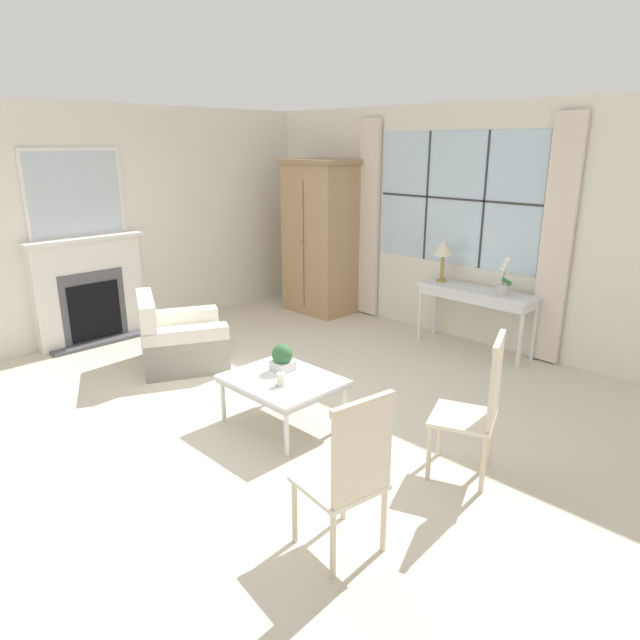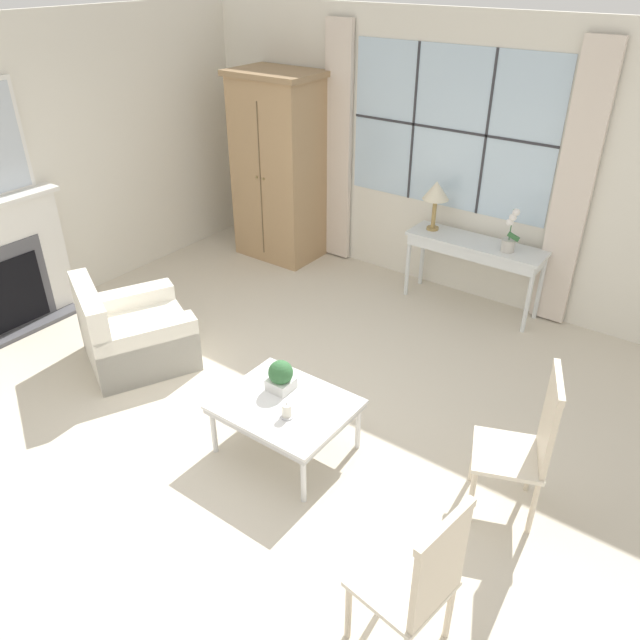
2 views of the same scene
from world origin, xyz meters
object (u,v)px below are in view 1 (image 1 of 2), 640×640
object	(u,v)px
console_table	(476,296)
pillar_candle	(281,380)
armoire	(321,237)
accent_chair_wooden	(351,470)
fireplace	(88,281)
coffee_table	(283,383)
potted_plant_small	(282,358)
table_lamp	(443,249)
potted_orchid	(504,281)
side_chair_wooden	(480,402)
armchair_upholstered	(180,342)

from	to	relation	value
console_table	pillar_candle	distance (m)	2.97
armoire	accent_chair_wooden	bearing A→B (deg)	-43.07
fireplace	pillar_candle	size ratio (longest dim) A/B	19.26
armoire	accent_chair_wooden	size ratio (longest dim) A/B	2.03
console_table	coffee_table	xyz separation A→B (m)	(-0.16, -2.85, -0.26)
console_table	coffee_table	bearing A→B (deg)	-93.20
pillar_candle	fireplace	bearing A→B (deg)	-178.31
fireplace	console_table	bearing A→B (deg)	41.61
accent_chair_wooden	potted_plant_small	bearing A→B (deg)	150.59
table_lamp	potted_orchid	distance (m)	0.87
armoire	console_table	xyz separation A→B (m)	(2.44, 0.12, -0.43)
armoire	table_lamp	world-z (taller)	armoire
table_lamp	coffee_table	bearing A→B (deg)	-83.23
side_chair_wooden	fireplace	bearing A→B (deg)	-172.23
armchair_upholstered	fireplace	bearing A→B (deg)	-166.67
fireplace	armchair_upholstered	world-z (taller)	fireplace
potted_plant_small	side_chair_wooden	bearing A→B (deg)	11.24
table_lamp	pillar_candle	size ratio (longest dim) A/B	4.31
table_lamp	accent_chair_wooden	world-z (taller)	table_lamp
side_chair_wooden	table_lamp	bearing A→B (deg)	128.68
armchair_upholstered	coffee_table	distance (m)	1.87
table_lamp	pillar_candle	world-z (taller)	table_lamp
table_lamp	potted_orchid	bearing A→B (deg)	-4.15
potted_plant_small	table_lamp	bearing A→B (deg)	94.32
armchair_upholstered	side_chair_wooden	xyz separation A→B (m)	(3.46, 0.33, 0.34)
potted_orchid	table_lamp	bearing A→B (deg)	175.85
fireplace	armchair_upholstered	size ratio (longest dim) A/B	1.93
potted_orchid	pillar_candle	distance (m)	2.98
table_lamp	armchair_upholstered	size ratio (longest dim) A/B	0.43
armoire	coffee_table	xyz separation A→B (m)	(2.28, -2.74, -0.68)
potted_orchid	armchair_upholstered	size ratio (longest dim) A/B	0.36
armoire	armchair_upholstered	distance (m)	2.77
fireplace	table_lamp	world-z (taller)	fireplace
accent_chair_wooden	fireplace	bearing A→B (deg)	172.77
armoire	side_chair_wooden	xyz separation A→B (m)	(3.88, -2.28, -0.48)
table_lamp	pillar_candle	bearing A→B (deg)	-81.49
accent_chair_wooden	armchair_upholstered	bearing A→B (deg)	164.34
armoire	potted_orchid	distance (m)	2.79
side_chair_wooden	accent_chair_wooden	xyz separation A→B (m)	(-0.07, -1.28, -0.02)
armoire	potted_orchid	size ratio (longest dim) A/B	4.93
side_chair_wooden	pillar_candle	size ratio (longest dim) A/B	9.11
table_lamp	console_table	bearing A→B (deg)	-2.88
fireplace	console_table	size ratio (longest dim) A/B	1.65
potted_orchid	pillar_candle	size ratio (longest dim) A/B	3.63
fireplace	armoire	bearing A→B (deg)	71.16
armchair_upholstered	console_table	bearing A→B (deg)	53.44
pillar_candle	accent_chair_wooden	bearing A→B (deg)	-26.62
console_table	coffee_table	world-z (taller)	console_table
armchair_upholstered	pillar_candle	world-z (taller)	armchair_upholstered
potted_orchid	coffee_table	world-z (taller)	potted_orchid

